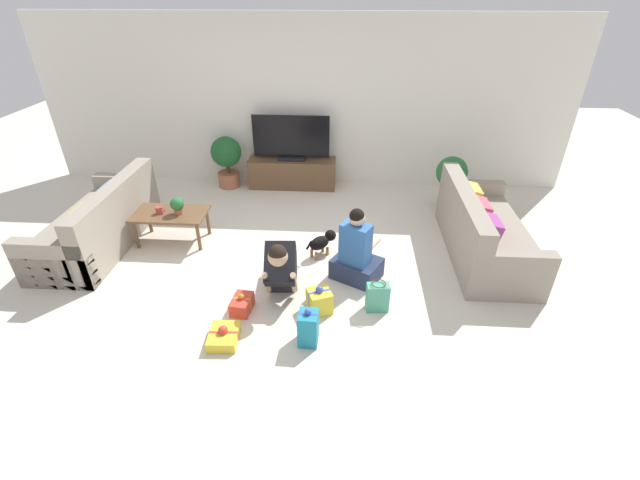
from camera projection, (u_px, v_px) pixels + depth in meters
The scene contains 19 objects.
ground_plane at pixel (284, 267), 5.16m from camera, with size 16.00×16.00×0.00m, color beige.
wall_back at pixel (303, 104), 6.72m from camera, with size 8.40×0.06×2.60m.
sofa_left at pixel (100, 224), 5.47m from camera, with size 0.86×1.97×0.82m.
sofa_right at pixel (482, 233), 5.28m from camera, with size 0.86×1.97×0.82m.
coffee_table at pixel (170, 216), 5.50m from camera, with size 0.93×0.53×0.41m.
tv_console at pixel (292, 173), 7.06m from camera, with size 1.41×0.39×0.47m.
tv at pixel (291, 140), 6.77m from camera, with size 1.22×0.20×0.72m.
potted_plant_back_left at pixel (227, 158), 6.94m from camera, with size 0.49×0.49×0.84m.
potted_plant_corner_right at pixel (451, 175), 6.33m from camera, with size 0.46×0.46×0.77m.
person_kneeling at pixel (281, 266), 4.59m from camera, with size 0.36×0.77×0.75m.
person_sitting at pixel (356, 255), 4.81m from camera, with size 0.65×0.62×0.91m.
dog at pixel (323, 241), 5.30m from camera, with size 0.37×0.35×0.30m.
gift_box_a at pixel (224, 336), 4.08m from camera, with size 0.29×0.36×0.18m.
gift_box_b at pixel (308, 328), 4.01m from camera, with size 0.19×0.21×0.40m.
gift_box_c at pixel (242, 304), 4.45m from camera, with size 0.22×0.30×0.21m.
gift_box_d at pixel (319, 301), 4.42m from camera, with size 0.30×0.30×0.31m.
gift_bag_a at pixel (378, 297), 4.42m from camera, with size 0.24×0.16×0.34m.
mug at pixel (159, 210), 5.44m from camera, with size 0.12×0.08×0.09m.
tabletop_plant at pixel (177, 205), 5.39m from camera, with size 0.17×0.17×0.22m.
Camera 1 is at (0.71, -4.20, 2.96)m, focal length 24.00 mm.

